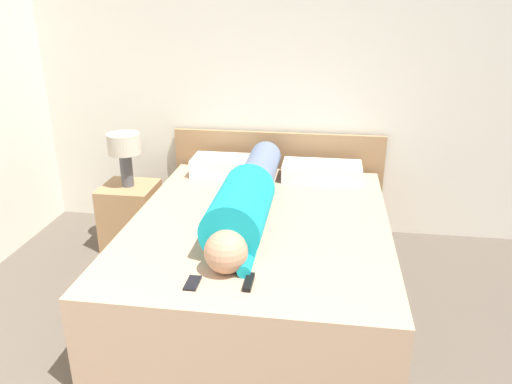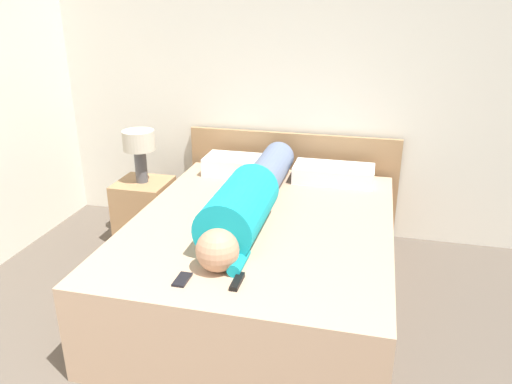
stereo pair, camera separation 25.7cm
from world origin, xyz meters
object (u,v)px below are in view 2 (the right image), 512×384
nightstand (145,211)px  cell_phone (182,280)px  pillow_near_headboard (245,166)px  pillow_second (334,174)px  person_lying (250,197)px  bed (262,260)px  tv_remote (237,281)px  table_lamp (139,146)px

nightstand → cell_phone: (0.90, -1.41, 0.32)m
pillow_near_headboard → pillow_second: (0.70, 0.00, -0.01)m
person_lying → pillow_second: size_ratio=2.87×
bed → nightstand: 1.28m
nightstand → pillow_second: pillow_second is taller
nightstand → tv_remote: (1.17, -1.37, 0.33)m
cell_phone → tv_remote: bearing=7.9°
person_lying → tv_remote: person_lying is taller
nightstand → pillow_second: 1.55m
table_lamp → pillow_near_headboard: (0.79, 0.20, -0.17)m
bed → tv_remote: 0.81m
table_lamp → cell_phone: bearing=-57.4°
table_lamp → person_lying: table_lamp is taller
bed → tv_remote: bearing=-86.1°
table_lamp → person_lying: size_ratio=0.24×
person_lying → nightstand: bearing=149.8°
person_lying → pillow_near_headboard: bearing=106.9°
person_lying → tv_remote: (0.13, -0.76, -0.13)m
nightstand → pillow_second: (1.49, 0.20, 0.38)m
pillow_second → cell_phone: pillow_second is taller
bed → pillow_second: bearing=65.6°
bed → table_lamp: 1.38m
person_lying → pillow_second: 0.93m
table_lamp → pillow_second: (1.49, 0.20, -0.17)m
table_lamp → bed: bearing=-28.8°
bed → pillow_near_headboard: size_ratio=3.21×
tv_remote → cell_phone: 0.28m
person_lying → pillow_second: person_lying is taller
nightstand → tv_remote: size_ratio=3.36×
nightstand → person_lying: person_lying is taller
person_lying → pillow_second: (0.45, 0.81, -0.08)m
nightstand → table_lamp: size_ratio=1.21×
person_lying → pillow_second: bearing=60.7°
pillow_near_headboard → pillow_second: pillow_near_headboard is taller
person_lying → tv_remote: bearing=-80.2°
table_lamp → tv_remote: (1.17, -1.37, -0.23)m
nightstand → cell_phone: bearing=-57.4°
nightstand → pillow_second: bearing=7.6°
bed → cell_phone: 0.87m
pillow_near_headboard → bed: bearing=-68.2°
cell_phone → nightstand: bearing=122.6°
person_lying → pillow_near_headboard: 0.84m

